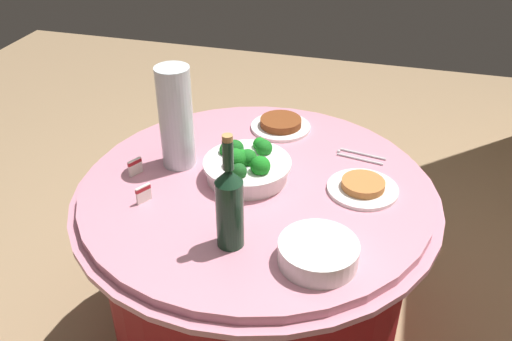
{
  "coord_description": "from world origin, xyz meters",
  "views": [
    {
      "loc": [
        1.38,
        0.38,
        1.72
      ],
      "look_at": [
        0.0,
        0.0,
        0.79
      ],
      "focal_mm": 38.53,
      "sensor_mm": 36.0,
      "label": 1
    }
  ],
  "objects_px": {
    "decorative_fruit_vase": "(176,122)",
    "label_placard_front": "(143,193)",
    "wine_bottle": "(230,205)",
    "broccoli_bowl": "(246,166)",
    "plate_stack": "(318,253)",
    "food_plate_peanuts": "(363,187)",
    "serving_tongs": "(359,156)",
    "food_plate_stir_fry": "(281,125)",
    "label_placard_mid": "(135,166)"
  },
  "relations": [
    {
      "from": "decorative_fruit_vase",
      "to": "label_placard_front",
      "type": "bearing_deg",
      "value": -5.04
    },
    {
      "from": "decorative_fruit_vase",
      "to": "wine_bottle",
      "type": "bearing_deg",
      "value": 39.86
    },
    {
      "from": "broccoli_bowl",
      "to": "label_placard_front",
      "type": "bearing_deg",
      "value": -51.47
    },
    {
      "from": "wine_bottle",
      "to": "label_placard_front",
      "type": "bearing_deg",
      "value": -110.34
    },
    {
      "from": "plate_stack",
      "to": "wine_bottle",
      "type": "relative_size",
      "value": 0.62
    },
    {
      "from": "food_plate_peanuts",
      "to": "serving_tongs",
      "type": "bearing_deg",
      "value": -170.65
    },
    {
      "from": "plate_stack",
      "to": "label_placard_front",
      "type": "bearing_deg",
      "value": -102.67
    },
    {
      "from": "broccoli_bowl",
      "to": "serving_tongs",
      "type": "distance_m",
      "value": 0.4
    },
    {
      "from": "broccoli_bowl",
      "to": "food_plate_stir_fry",
      "type": "distance_m",
      "value": 0.35
    },
    {
      "from": "food_plate_stir_fry",
      "to": "decorative_fruit_vase",
      "type": "bearing_deg",
      "value": -39.55
    },
    {
      "from": "label_placard_mid",
      "to": "food_plate_stir_fry",
      "type": "bearing_deg",
      "value": 138.3
    },
    {
      "from": "wine_bottle",
      "to": "decorative_fruit_vase",
      "type": "xyz_separation_m",
      "value": [
        -0.35,
        -0.29,
        0.02
      ]
    },
    {
      "from": "decorative_fruit_vase",
      "to": "label_placard_mid",
      "type": "bearing_deg",
      "value": -47.76
    },
    {
      "from": "plate_stack",
      "to": "food_plate_stir_fry",
      "type": "distance_m",
      "value": 0.73
    },
    {
      "from": "plate_stack",
      "to": "decorative_fruit_vase",
      "type": "relative_size",
      "value": 0.62
    },
    {
      "from": "food_plate_stir_fry",
      "to": "label_placard_mid",
      "type": "relative_size",
      "value": 4.0
    },
    {
      "from": "serving_tongs",
      "to": "label_placard_mid",
      "type": "bearing_deg",
      "value": -66.39
    },
    {
      "from": "plate_stack",
      "to": "serving_tongs",
      "type": "bearing_deg",
      "value": 175.39
    },
    {
      "from": "wine_bottle",
      "to": "serving_tongs",
      "type": "relative_size",
      "value": 2.0
    },
    {
      "from": "serving_tongs",
      "to": "broccoli_bowl",
      "type": "bearing_deg",
      "value": -56.3
    },
    {
      "from": "food_plate_peanuts",
      "to": "food_plate_stir_fry",
      "type": "bearing_deg",
      "value": -133.91
    },
    {
      "from": "broccoli_bowl",
      "to": "plate_stack",
      "type": "bearing_deg",
      "value": 41.22
    },
    {
      "from": "wine_bottle",
      "to": "label_placard_front",
      "type": "relative_size",
      "value": 6.11
    },
    {
      "from": "broccoli_bowl",
      "to": "wine_bottle",
      "type": "bearing_deg",
      "value": 8.75
    },
    {
      "from": "food_plate_peanuts",
      "to": "decorative_fruit_vase",
      "type": "bearing_deg",
      "value": -89.91
    },
    {
      "from": "food_plate_peanuts",
      "to": "label_placard_mid",
      "type": "height_order",
      "value": "label_placard_mid"
    },
    {
      "from": "broccoli_bowl",
      "to": "wine_bottle",
      "type": "xyz_separation_m",
      "value": [
        0.32,
        0.05,
        0.08
      ]
    },
    {
      "from": "food_plate_peanuts",
      "to": "food_plate_stir_fry",
      "type": "distance_m",
      "value": 0.47
    },
    {
      "from": "wine_bottle",
      "to": "serving_tongs",
      "type": "distance_m",
      "value": 0.63
    },
    {
      "from": "decorative_fruit_vase",
      "to": "serving_tongs",
      "type": "relative_size",
      "value": 2.03
    },
    {
      "from": "wine_bottle",
      "to": "serving_tongs",
      "type": "height_order",
      "value": "wine_bottle"
    },
    {
      "from": "decorative_fruit_vase",
      "to": "food_plate_peanuts",
      "type": "distance_m",
      "value": 0.62
    },
    {
      "from": "broccoli_bowl",
      "to": "food_plate_peanuts",
      "type": "height_order",
      "value": "broccoli_bowl"
    },
    {
      "from": "label_placard_front",
      "to": "label_placard_mid",
      "type": "distance_m",
      "value": 0.16
    },
    {
      "from": "food_plate_peanuts",
      "to": "broccoli_bowl",
      "type": "bearing_deg",
      "value": -86.04
    },
    {
      "from": "wine_bottle",
      "to": "label_placard_mid",
      "type": "xyz_separation_m",
      "value": [
        -0.25,
        -0.4,
        -0.1
      ]
    },
    {
      "from": "wine_bottle",
      "to": "serving_tongs",
      "type": "bearing_deg",
      "value": 152.4
    },
    {
      "from": "serving_tongs",
      "to": "label_placard_mid",
      "type": "xyz_separation_m",
      "value": [
        0.3,
        -0.68,
        0.03
      ]
    },
    {
      "from": "decorative_fruit_vase",
      "to": "food_plate_peanuts",
      "type": "relative_size",
      "value": 1.55
    },
    {
      "from": "wine_bottle",
      "to": "serving_tongs",
      "type": "xyz_separation_m",
      "value": [
        -0.54,
        0.28,
        -0.12
      ]
    },
    {
      "from": "decorative_fruit_vase",
      "to": "food_plate_stir_fry",
      "type": "height_order",
      "value": "decorative_fruit_vase"
    },
    {
      "from": "decorative_fruit_vase",
      "to": "serving_tongs",
      "type": "xyz_separation_m",
      "value": [
        -0.2,
        0.57,
        -0.15
      ]
    },
    {
      "from": "plate_stack",
      "to": "label_placard_front",
      "type": "relative_size",
      "value": 3.82
    },
    {
      "from": "decorative_fruit_vase",
      "to": "food_plate_peanuts",
      "type": "bearing_deg",
      "value": 90.09
    },
    {
      "from": "broccoli_bowl",
      "to": "food_plate_peanuts",
      "type": "bearing_deg",
      "value": 93.96
    },
    {
      "from": "decorative_fruit_vase",
      "to": "label_placard_mid",
      "type": "height_order",
      "value": "decorative_fruit_vase"
    },
    {
      "from": "food_plate_peanuts",
      "to": "food_plate_stir_fry",
      "type": "relative_size",
      "value": 1.0
    },
    {
      "from": "broccoli_bowl",
      "to": "wine_bottle",
      "type": "distance_m",
      "value": 0.34
    },
    {
      "from": "broccoli_bowl",
      "to": "label_placard_front",
      "type": "height_order",
      "value": "broccoli_bowl"
    },
    {
      "from": "broccoli_bowl",
      "to": "label_placard_mid",
      "type": "relative_size",
      "value": 5.09
    }
  ]
}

